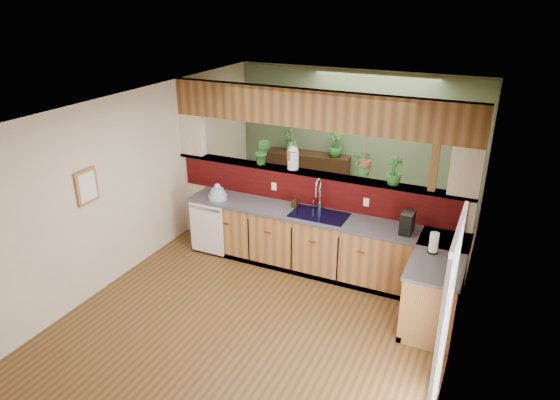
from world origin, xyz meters
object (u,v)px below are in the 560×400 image
at_px(soap_dispenser, 295,201).
at_px(shelving_console, 308,179).
at_px(glass_jar, 293,157).
at_px(faucet, 319,193).
at_px(paper_towel, 434,243).
at_px(dish_stack, 218,194).
at_px(coffee_maker, 407,224).

bearing_deg(soap_dispenser, shelving_console, 106.81).
bearing_deg(glass_jar, faucet, -23.82).
relative_size(soap_dispenser, shelving_console, 0.12).
bearing_deg(paper_towel, glass_jar, 159.85).
height_order(dish_stack, paper_towel, paper_towel).
bearing_deg(dish_stack, glass_jar, 24.48).
bearing_deg(glass_jar, dish_stack, -155.52).
height_order(faucet, soap_dispenser, faucet).
distance_m(dish_stack, paper_towel, 3.30).
bearing_deg(glass_jar, soap_dispenser, -59.99).
distance_m(glass_jar, shelving_console, 2.24).
xyz_separation_m(dish_stack, coffee_maker, (2.88, 0.06, 0.06)).
bearing_deg(faucet, glass_jar, 156.18).
xyz_separation_m(coffee_maker, glass_jar, (-1.83, 0.42, 0.54)).
distance_m(faucet, coffee_maker, 1.35).
xyz_separation_m(glass_jar, shelving_console, (-0.50, 1.90, -1.07)).
bearing_deg(faucet, coffee_maker, -8.51).
bearing_deg(shelving_console, coffee_maker, -53.27).
height_order(faucet, coffee_maker, faucet).
bearing_deg(coffee_maker, dish_stack, -176.58).
xyz_separation_m(faucet, soap_dispenser, (-0.35, -0.04, -0.17)).
bearing_deg(soap_dispenser, coffee_maker, -5.46).
height_order(soap_dispenser, coffee_maker, coffee_maker).
xyz_separation_m(dish_stack, glass_jar, (1.05, 0.48, 0.59)).
distance_m(faucet, dish_stack, 1.59).
bearing_deg(glass_jar, shelving_console, 104.81).
relative_size(dish_stack, paper_towel, 1.02).
bearing_deg(shelving_console, soap_dispenser, -81.60).
bearing_deg(dish_stack, faucet, 9.30).
bearing_deg(faucet, paper_towel, -19.05).
relative_size(faucet, paper_towel, 1.79).
bearing_deg(paper_towel, faucet, 160.95).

